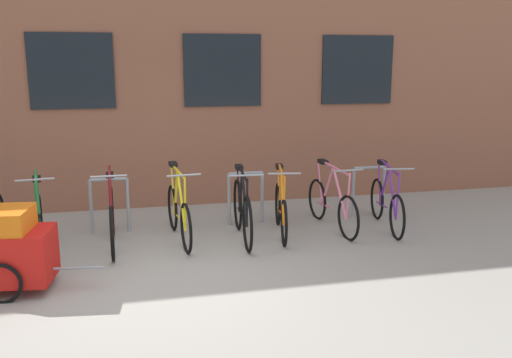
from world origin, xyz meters
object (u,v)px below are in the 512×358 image
(bicycle_maroon, at_px, (112,218))
(bicycle_orange, at_px, (281,209))
(bicycle_black, at_px, (242,211))
(bicycle_green, at_px, (40,225))
(bicycle_pink, at_px, (332,204))
(bicycle_purple, at_px, (387,204))
(bike_trailer, at_px, (7,249))
(bicycle_yellow, at_px, (179,213))

(bicycle_maroon, xyz_separation_m, bicycle_orange, (2.35, 0.02, -0.02))
(bicycle_maroon, bearing_deg, bicycle_black, -2.69)
(bicycle_black, bearing_deg, bicycle_green, -179.88)
(bicycle_maroon, bearing_deg, bicycle_pink, 1.98)
(bicycle_black, distance_m, bicycle_purple, 2.20)
(bicycle_black, xyz_separation_m, bike_trailer, (-2.82, -1.18, 0.07))
(bicycle_green, bearing_deg, bicycle_pink, 2.79)
(bicycle_green, distance_m, bicycle_pink, 4.06)
(bicycle_yellow, height_order, bicycle_black, bicycle_yellow)
(bicycle_green, height_order, bicycle_purple, bicycle_green)
(bicycle_purple, bearing_deg, bicycle_yellow, 177.85)
(bicycle_pink, distance_m, bike_trailer, 4.43)
(bicycle_green, height_order, bicycle_orange, bicycle_green)
(bicycle_pink, relative_size, bicycle_yellow, 1.01)
(bicycle_pink, bearing_deg, bicycle_maroon, -178.02)
(bicycle_pink, xyz_separation_m, bicycle_orange, (-0.81, -0.09, -0.00))
(bike_trailer, bearing_deg, bicycle_green, 82.45)
(bicycle_green, xyz_separation_m, bicycle_orange, (3.25, 0.11, -0.01))
(bicycle_pink, height_order, bicycle_maroon, bicycle_maroon)
(bicycle_black, bearing_deg, bike_trailer, -157.31)
(bicycle_green, height_order, bicycle_yellow, bicycle_green)
(bicycle_pink, relative_size, bicycle_black, 0.99)
(bicycle_yellow, xyz_separation_m, bike_trailer, (-1.95, -1.33, 0.09))
(bicycle_green, relative_size, bicycle_orange, 1.03)
(bicycle_black, bearing_deg, bicycle_maroon, 177.31)
(bicycle_maroon, relative_size, bicycle_purple, 1.05)
(bicycle_black, bearing_deg, bicycle_yellow, 170.21)
(bicycle_maroon, height_order, bicycle_yellow, bicycle_maroon)
(bicycle_maroon, xyz_separation_m, bike_trailer, (-1.05, -1.26, 0.09))
(bicycle_green, relative_size, bicycle_black, 0.94)
(bicycle_green, relative_size, bicycle_yellow, 0.97)
(bicycle_orange, relative_size, bicycle_yellow, 0.94)
(bicycle_pink, distance_m, bicycle_maroon, 3.16)
(bicycle_yellow, bearing_deg, bicycle_maroon, -175.72)
(bicycle_orange, bearing_deg, bicycle_black, -170.21)
(bicycle_green, distance_m, bicycle_maroon, 0.90)
(bicycle_purple, bearing_deg, bicycle_maroon, 179.30)
(bicycle_pink, bearing_deg, bicycle_yellow, -178.93)
(bicycle_green, relative_size, bike_trailer, 1.12)
(bicycle_black, bearing_deg, bicycle_purple, 0.90)
(bicycle_maroon, distance_m, bicycle_orange, 2.35)
(bicycle_black, height_order, bicycle_purple, bicycle_black)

